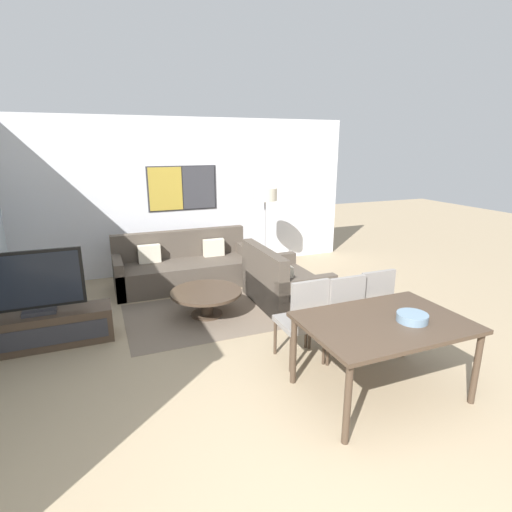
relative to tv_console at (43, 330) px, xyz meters
The scene contains 14 objects.
ground_plane 3.96m from the tv_console, 56.44° to the right, with size 24.00×24.00×0.00m, color #9E896B.
wall_back 3.47m from the tv_console, 47.88° to the left, with size 6.73×0.09×2.80m.
area_rug 2.05m from the tv_console, ahead, with size 2.21×1.62×0.01m.
tv_console is the anchor object (origin of this frame).
television 0.58m from the tv_console, 90.00° to the left, with size 1.04×0.20×0.76m.
sofa_main 2.56m from the tv_console, 37.17° to the left, with size 2.30×0.90×0.89m.
sofa_side 3.19m from the tv_console, ahead, with size 0.90×1.37×0.89m.
coffee_table 2.04m from the tv_console, ahead, with size 0.99×0.99×0.37m.
dining_table 3.87m from the tv_console, 36.02° to the right, with size 1.51×1.04×0.76m.
dining_chair_left 3.09m from the tv_console, 29.23° to the right, with size 0.46×0.46×0.99m.
dining_chair_centre 3.48m from the tv_console, 26.33° to the right, with size 0.46×0.46×0.99m.
dining_chair_right 3.85m from the tv_console, 22.98° to the right, with size 0.46×0.46×0.99m.
fruit_bowl 4.12m from the tv_console, 35.40° to the right, with size 0.28×0.28×0.08m.
floor_lamp 4.04m from the tv_console, 23.74° to the left, with size 0.42×0.42×1.58m.
Camera 1 is at (-1.45, -1.66, 2.33)m, focal length 28.00 mm.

